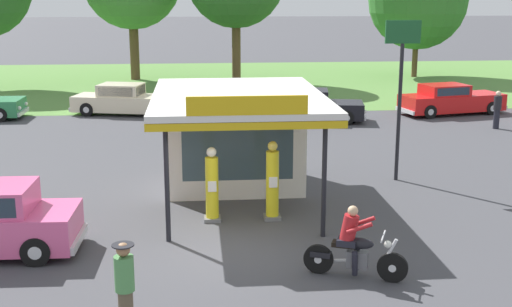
{
  "coord_description": "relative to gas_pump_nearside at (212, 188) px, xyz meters",
  "views": [
    {
      "loc": [
        -0.69,
        -15.04,
        5.88
      ],
      "look_at": [
        0.99,
        3.49,
        1.4
      ],
      "focal_mm": 47.36,
      "sensor_mm": 36.0,
      "label": 1
    }
  ],
  "objects": [
    {
      "name": "bystander_standing_back_lot",
      "position": [
        12.77,
        11.16,
        -0.03
      ],
      "size": [
        0.34,
        0.34,
        1.67
      ],
      "color": "black",
      "rests_on": "ground"
    },
    {
      "name": "service_station_kiosk",
      "position": [
        0.79,
        2.86,
        0.92
      ],
      "size": [
        4.68,
        6.86,
        3.57
      ],
      "color": "silver",
      "rests_on": "ground"
    },
    {
      "name": "parked_car_back_row_centre_left",
      "position": [
        12.09,
        14.89,
        -0.23
      ],
      "size": [
        5.49,
        2.83,
        1.48
      ],
      "color": "red",
      "rests_on": "ground"
    },
    {
      "name": "tree_oak_far_left",
      "position": [
        15.05,
        29.56,
        4.4
      ],
      "size": [
        6.79,
        6.79,
        8.71
      ],
      "color": "brown",
      "rests_on": "ground"
    },
    {
      "name": "parked_car_back_row_right",
      "position": [
        4.83,
        13.66,
        -0.23
      ],
      "size": [
        5.31,
        2.58,
        1.47
      ],
      "color": "black",
      "rests_on": "ground"
    },
    {
      "name": "bystander_leaning_by_kiosk",
      "position": [
        -1.65,
        -6.04,
        0.04
      ],
      "size": [
        0.38,
        0.38,
        1.75
      ],
      "color": "brown",
      "rests_on": "ground"
    },
    {
      "name": "parked_car_back_row_centre",
      "position": [
        -3.75,
        16.25,
        -0.24
      ],
      "size": [
        5.67,
        2.98,
        1.49
      ],
      "color": "beige",
      "rests_on": "ground"
    },
    {
      "name": "motorcycle_with_rider",
      "position": [
        2.85,
        -3.89,
        -0.25
      ],
      "size": [
        2.07,
        1.01,
        1.58
      ],
      "color": "black",
      "rests_on": "ground"
    },
    {
      "name": "roadside_pole_sign",
      "position": [
        5.97,
        3.44,
        2.51
      ],
      "size": [
        1.1,
        0.12,
        5.03
      ],
      "color": "black",
      "rests_on": "ground"
    },
    {
      "name": "gas_pump_nearside",
      "position": [
        0.0,
        0.0,
        0.0
      ],
      "size": [
        0.44,
        0.44,
        1.98
      ],
      "color": "slate",
      "rests_on": "ground"
    },
    {
      "name": "grass_verge_strip",
      "position": [
        0.31,
        28.14,
        -0.9
      ],
      "size": [
        120.0,
        24.0,
        0.01
      ],
      "primitive_type": "cube",
      "color": "#56843D",
      "rests_on": "ground"
    },
    {
      "name": "ground_plane",
      "position": [
        0.31,
        -1.86,
        -0.91
      ],
      "size": [
        300.0,
        300.0,
        0.0
      ],
      "primitive_type": "plane",
      "color": "#424247"
    },
    {
      "name": "gas_pump_offside",
      "position": [
        1.58,
        0.0,
        0.06
      ],
      "size": [
        0.44,
        0.44,
        2.11
      ],
      "color": "slate",
      "rests_on": "ground"
    }
  ]
}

